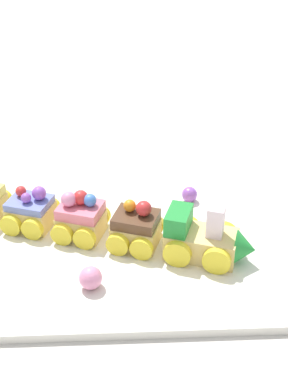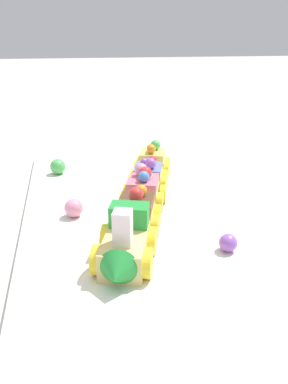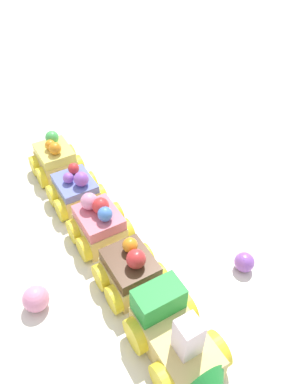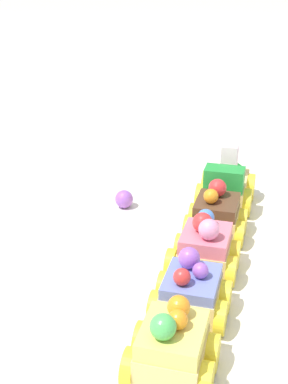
# 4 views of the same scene
# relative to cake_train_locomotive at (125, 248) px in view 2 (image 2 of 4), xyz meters

# --- Properties ---
(ground_plane) EXTENTS (10.00, 10.00, 0.00)m
(ground_plane) POSITION_rel_cake_train_locomotive_xyz_m (-0.13, 0.09, -0.04)
(ground_plane) COLOR beige
(display_board) EXTENTS (0.75, 0.46, 0.01)m
(display_board) POSITION_rel_cake_train_locomotive_xyz_m (-0.13, 0.09, -0.03)
(display_board) COLOR white
(display_board) RESTS_ON ground_plane
(cake_train_locomotive) EXTENTS (0.13, 0.10, 0.08)m
(cake_train_locomotive) POSITION_rel_cake_train_locomotive_xyz_m (0.00, 0.00, 0.00)
(cake_train_locomotive) COLOR #E5C675
(cake_train_locomotive) RESTS_ON display_board
(cake_car_chocolate) EXTENTS (0.08, 0.09, 0.07)m
(cake_car_chocolate) POSITION_rel_cake_train_locomotive_xyz_m (-0.09, 0.03, -0.00)
(cake_car_chocolate) COLOR #E5C675
(cake_car_chocolate) RESTS_ON display_board
(cake_car_strawberry) EXTENTS (0.08, 0.09, 0.07)m
(cake_car_strawberry) POSITION_rel_cake_train_locomotive_xyz_m (-0.17, 0.06, 0.00)
(cake_car_strawberry) COLOR #E5C675
(cake_car_strawberry) RESTS_ON display_board
(cake_car_blueberry) EXTENTS (0.08, 0.09, 0.06)m
(cake_car_blueberry) POSITION_rel_cake_train_locomotive_xyz_m (-0.24, 0.08, -0.00)
(cake_car_blueberry) COLOR #E5C675
(cake_car_blueberry) RESTS_ON display_board
(cake_car_lemon) EXTENTS (0.08, 0.09, 0.07)m
(cake_car_lemon) POSITION_rel_cake_train_locomotive_xyz_m (-0.32, 0.11, -0.00)
(cake_car_lemon) COLOR #E5C675
(cake_car_lemon) RESTS_ON display_board
(gumball_green) EXTENTS (0.03, 0.03, 0.03)m
(gumball_green) POSITION_rel_cake_train_locomotive_xyz_m (-0.36, -0.08, -0.01)
(gumball_green) COLOR #4CBC56
(gumball_green) RESTS_ON display_board
(gumball_pink) EXTENTS (0.03, 0.03, 0.03)m
(gumball_pink) POSITION_rel_cake_train_locomotive_xyz_m (-0.15, -0.06, -0.01)
(gumball_pink) COLOR pink
(gumball_pink) RESTS_ON display_board
(gumball_purple) EXTENTS (0.02, 0.02, 0.02)m
(gumball_purple) POSITION_rel_cake_train_locomotive_xyz_m (-0.01, 0.14, -0.01)
(gumball_purple) COLOR #9956C6
(gumball_purple) RESTS_ON display_board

